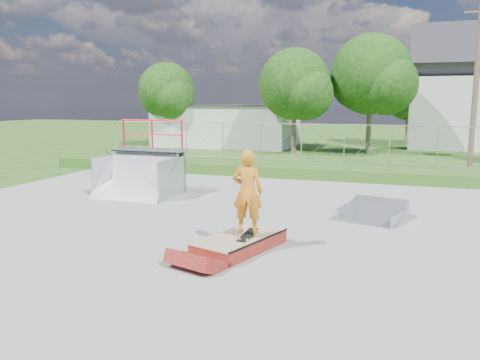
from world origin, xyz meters
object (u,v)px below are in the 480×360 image
(flat_bank_ramp, at_px, (373,212))
(skater, at_px, (247,195))
(grind_box, at_px, (240,243))
(quarter_pipe, at_px, (137,159))

(flat_bank_ramp, height_order, skater, skater)
(grind_box, distance_m, flat_bank_ramp, 4.68)
(grind_box, bearing_deg, flat_bank_ramp, 72.47)
(flat_bank_ramp, distance_m, skater, 4.73)
(grind_box, distance_m, quarter_pipe, 7.26)
(grind_box, bearing_deg, skater, 6.19)
(grind_box, bearing_deg, quarter_pipe, 156.92)
(grind_box, xyz_separation_m, flat_bank_ramp, (2.71, 3.82, 0.07))
(grind_box, relative_size, skater, 1.36)
(grind_box, xyz_separation_m, skater, (0.19, -0.04, 1.14))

